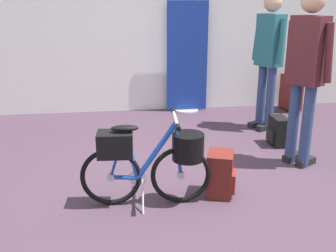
{
  "coord_description": "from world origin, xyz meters",
  "views": [
    {
      "loc": [
        -0.63,
        -3.11,
        1.66
      ],
      "look_at": [
        -0.16,
        0.26,
        0.55
      ],
      "focal_mm": 42.67,
      "sensor_mm": 36.0,
      "label": 1
    }
  ],
  "objects_px": {
    "rolling_suitcase": "(291,92)",
    "visitor_near_wall": "(306,68)",
    "visitor_browsing": "(269,53)",
    "handbag_on_floor": "(278,131)",
    "floor_banner_stand": "(187,64)",
    "backpack_on_floor": "(220,174)",
    "folding_bike_foreground": "(151,158)"
  },
  "relations": [
    {
      "from": "floor_banner_stand",
      "to": "visitor_browsing",
      "type": "xyz_separation_m",
      "value": [
        0.86,
        -0.96,
        0.26
      ]
    },
    {
      "from": "visitor_near_wall",
      "to": "handbag_on_floor",
      "type": "distance_m",
      "value": 1.01
    },
    {
      "from": "visitor_near_wall",
      "to": "handbag_on_floor",
      "type": "bearing_deg",
      "value": 87.28
    },
    {
      "from": "folding_bike_foreground",
      "to": "floor_banner_stand",
      "type": "bearing_deg",
      "value": 73.82
    },
    {
      "from": "rolling_suitcase",
      "to": "handbag_on_floor",
      "type": "height_order",
      "value": "rolling_suitcase"
    },
    {
      "from": "floor_banner_stand",
      "to": "rolling_suitcase",
      "type": "distance_m",
      "value": 1.64
    },
    {
      "from": "folding_bike_foreground",
      "to": "visitor_browsing",
      "type": "xyz_separation_m",
      "value": [
        1.66,
        1.82,
        0.57
      ]
    },
    {
      "from": "floor_banner_stand",
      "to": "visitor_near_wall",
      "type": "xyz_separation_m",
      "value": [
        0.76,
        -2.15,
        0.29
      ]
    },
    {
      "from": "visitor_browsing",
      "to": "rolling_suitcase",
      "type": "height_order",
      "value": "visitor_browsing"
    },
    {
      "from": "visitor_near_wall",
      "to": "rolling_suitcase",
      "type": "distance_m",
      "value": 2.24
    },
    {
      "from": "folding_bike_foreground",
      "to": "visitor_near_wall",
      "type": "distance_m",
      "value": 1.79
    },
    {
      "from": "visitor_near_wall",
      "to": "backpack_on_floor",
      "type": "height_order",
      "value": "visitor_near_wall"
    },
    {
      "from": "visitor_browsing",
      "to": "handbag_on_floor",
      "type": "relative_size",
      "value": 5.07
    },
    {
      "from": "rolling_suitcase",
      "to": "visitor_near_wall",
      "type": "bearing_deg",
      "value": -112.28
    },
    {
      "from": "handbag_on_floor",
      "to": "folding_bike_foreground",
      "type": "bearing_deg",
      "value": -143.4
    },
    {
      "from": "visitor_near_wall",
      "to": "backpack_on_floor",
      "type": "distance_m",
      "value": 1.37
    },
    {
      "from": "handbag_on_floor",
      "to": "visitor_near_wall",
      "type": "bearing_deg",
      "value": -92.72
    },
    {
      "from": "floor_banner_stand",
      "to": "rolling_suitcase",
      "type": "relative_size",
      "value": 1.94
    },
    {
      "from": "backpack_on_floor",
      "to": "visitor_near_wall",
      "type": "bearing_deg",
      "value": 29.62
    },
    {
      "from": "floor_banner_stand",
      "to": "visitor_near_wall",
      "type": "distance_m",
      "value": 2.3
    },
    {
      "from": "visitor_near_wall",
      "to": "handbag_on_floor",
      "type": "relative_size",
      "value": 5.19
    },
    {
      "from": "floor_banner_stand",
      "to": "visitor_browsing",
      "type": "bearing_deg",
      "value": -48.19
    },
    {
      "from": "visitor_near_wall",
      "to": "visitor_browsing",
      "type": "relative_size",
      "value": 1.02
    },
    {
      "from": "rolling_suitcase",
      "to": "backpack_on_floor",
      "type": "height_order",
      "value": "rolling_suitcase"
    },
    {
      "from": "visitor_browsing",
      "to": "backpack_on_floor",
      "type": "relative_size",
      "value": 4.36
    },
    {
      "from": "floor_banner_stand",
      "to": "backpack_on_floor",
      "type": "relative_size",
      "value": 4.13
    },
    {
      "from": "visitor_browsing",
      "to": "rolling_suitcase",
      "type": "xyz_separation_m",
      "value": [
        0.71,
        0.77,
        -0.7
      ]
    },
    {
      "from": "backpack_on_floor",
      "to": "handbag_on_floor",
      "type": "relative_size",
      "value": 1.16
    },
    {
      "from": "visitor_near_wall",
      "to": "backpack_on_floor",
      "type": "xyz_separation_m",
      "value": [
        -0.96,
        -0.55,
        -0.81
      ]
    },
    {
      "from": "rolling_suitcase",
      "to": "floor_banner_stand",
      "type": "bearing_deg",
      "value": 173.08
    },
    {
      "from": "folding_bike_foreground",
      "to": "backpack_on_floor",
      "type": "height_order",
      "value": "folding_bike_foreground"
    },
    {
      "from": "floor_banner_stand",
      "to": "backpack_on_floor",
      "type": "xyz_separation_m",
      "value": [
        -0.2,
        -2.7,
        -0.53
      ]
    }
  ]
}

